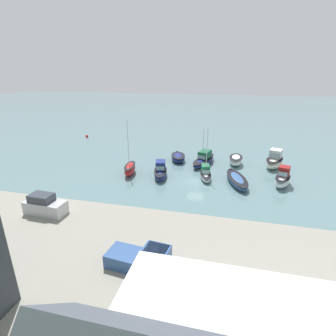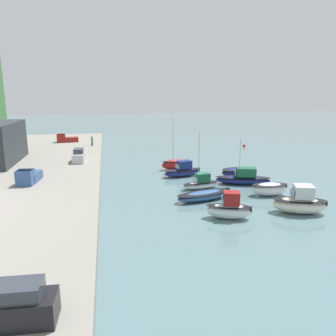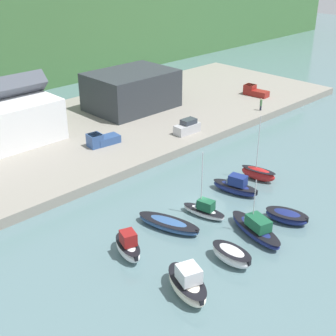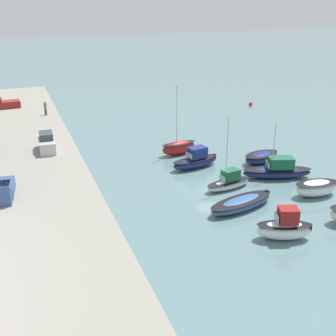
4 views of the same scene
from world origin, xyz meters
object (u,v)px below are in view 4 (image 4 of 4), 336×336
object	(u,v)px
moored_boat_6	(316,188)
pickup_truck_1	(2,190)
moored_boat_4	(179,147)
pickup_truck_0	(1,103)
moored_boat_8	(261,157)
person_on_quay	(45,108)
moored_boat_7	(278,170)
moored_boat_2	(229,182)
moored_boat_3	(196,160)
moored_boat_0	(285,228)
mooring_buoy_0	(251,104)
parked_car_1	(47,143)
moored_boat_1	(241,203)

from	to	relation	value
moored_boat_6	pickup_truck_1	size ratio (longest dim) A/B	0.93
moored_boat_4	pickup_truck_0	world-z (taller)	moored_boat_4
moored_boat_8	person_on_quay	bearing A→B (deg)	24.88
pickup_truck_0	pickup_truck_1	xyz separation A→B (m)	(-35.70, 0.68, 0.00)
moored_boat_7	moored_boat_8	xyz separation A→B (m)	(4.68, -0.71, -0.17)
moored_boat_2	moored_boat_4	xyz separation A→B (m)	(11.59, 1.10, 0.16)
moored_boat_3	moored_boat_7	xyz separation A→B (m)	(-5.81, -7.23, -0.03)
moored_boat_7	moored_boat_4	bearing A→B (deg)	51.27
moored_boat_0	moored_boat_2	distance (m)	10.78
moored_boat_6	pickup_truck_0	world-z (taller)	pickup_truck_0
person_on_quay	mooring_buoy_0	bearing A→B (deg)	-90.96
pickup_truck_1	moored_boat_2	bearing A→B (deg)	-179.91
moored_boat_3	moored_boat_8	bearing A→B (deg)	-110.26
moored_boat_3	parked_car_1	xyz separation A→B (m)	(7.99, 15.75, 1.32)
moored_boat_0	parked_car_1	bearing A→B (deg)	51.34
parked_car_1	pickup_truck_1	xyz separation A→B (m)	(-12.37, 5.32, -0.10)
moored_boat_4	person_on_quay	world-z (taller)	moored_boat_4
moored_boat_1	pickup_truck_0	size ratio (longest dim) A/B	1.56
moored_boat_0	moored_boat_8	xyz separation A→B (m)	(16.37, -7.32, -0.37)
moored_boat_0	moored_boat_2	size ratio (longest dim) A/B	0.64
moored_boat_4	moored_boat_7	size ratio (longest dim) A/B	1.09
mooring_buoy_0	moored_boat_8	bearing A→B (deg)	153.61
moored_boat_3	moored_boat_1	bearing A→B (deg)	167.45
person_on_quay	mooring_buoy_0	size ratio (longest dim) A/B	3.26
moored_boat_0	mooring_buoy_0	bearing A→B (deg)	-6.89
pickup_truck_0	moored_boat_3	bearing A→B (deg)	-153.04
moored_boat_1	person_on_quay	bearing A→B (deg)	5.60
moored_boat_1	moored_boat_3	size ratio (longest dim) A/B	1.24
moored_boat_2	person_on_quay	bearing A→B (deg)	14.37
moored_boat_0	moored_boat_3	world-z (taller)	moored_boat_0
moored_boat_2	parked_car_1	distance (m)	22.26
parked_car_1	moored_boat_3	bearing A→B (deg)	155.38
moored_boat_7	person_on_quay	bearing A→B (deg)	51.41
moored_boat_3	pickup_truck_1	world-z (taller)	pickup_truck_1
moored_boat_4	moored_boat_7	xyz separation A→B (m)	(-10.68, -7.44, -0.06)
person_on_quay	mooring_buoy_0	world-z (taller)	person_on_quay
pickup_truck_1	moored_boat_7	bearing A→B (deg)	-176.72
parked_car_1	pickup_truck_0	size ratio (longest dim) A/B	0.87
moored_boat_8	moored_boat_3	bearing A→B (deg)	66.33
pickup_truck_1	mooring_buoy_0	size ratio (longest dim) A/B	7.48
moored_boat_0	moored_boat_2	world-z (taller)	moored_boat_2
moored_boat_3	mooring_buoy_0	world-z (taller)	moored_boat_3
moored_boat_3	moored_boat_6	distance (m)	13.92
parked_car_1	pickup_truck_1	bearing A→B (deg)	68.97
moored_boat_0	mooring_buoy_0	size ratio (longest dim) A/B	7.45
moored_boat_8	person_on_quay	xyz separation A→B (m)	(25.94, 22.15, 1.70)
moored_boat_6	moored_boat_7	xyz separation A→B (m)	(5.35, 1.09, -0.00)
pickup_truck_1	moored_boat_6	bearing A→B (deg)	173.18
moored_boat_4	moored_boat_7	distance (m)	13.02
moored_boat_7	person_on_quay	world-z (taller)	moored_boat_7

